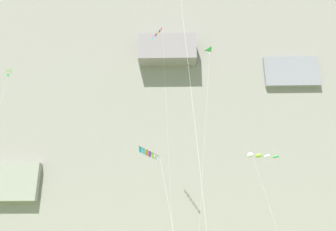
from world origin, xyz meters
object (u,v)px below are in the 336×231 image
Objects in this scene: kite_banner_high_right at (151,159)px; kite_delta_mid_center at (2,84)px; kite_delta_far_right at (210,72)px; kite_windsock_near_cliff at (258,156)px; kite_banner_high_center at (159,58)px.

kite_banner_high_right is 18.98m from kite_delta_mid_center.
kite_delta_mid_center is at bearing -168.44° from kite_delta_far_right.
kite_banner_high_right is 0.78× the size of kite_windsock_near_cliff.
kite_banner_high_right is 0.36× the size of kite_banner_high_center.
kite_banner_high_right is 17.87m from kite_windsock_near_cliff.
kite_windsock_near_cliff is 29.96m from kite_delta_mid_center.
kite_banner_high_center is 1.22× the size of kite_delta_far_right.
kite_banner_high_right is at bearing -89.75° from kite_banner_high_center.
kite_delta_mid_center is (-16.10, 3.99, 9.22)m from kite_banner_high_right.
kite_delta_far_right is (6.22, 8.55, 12.74)m from kite_banner_high_right.
kite_windsock_near_cliff is at bearing 36.37° from kite_delta_far_right.
kite_banner_high_center is at bearing 145.41° from kite_delta_far_right.
kite_banner_high_center is 19.99m from kite_delta_mid_center.
kite_banner_high_center is 1.51× the size of kite_delta_mid_center.
kite_banner_high_center reaches higher than kite_windsock_near_cliff.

